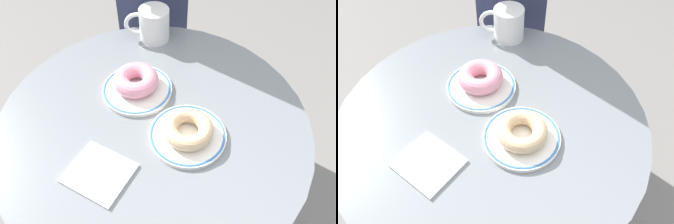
{
  "view_description": "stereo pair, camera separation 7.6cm",
  "coord_description": "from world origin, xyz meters",
  "views": [
    {
      "loc": [
        0.37,
        -0.32,
        1.33
      ],
      "look_at": [
        0.02,
        0.03,
        0.76
      ],
      "focal_mm": 34.74,
      "sensor_mm": 36.0,
      "label": 1
    },
    {
      "loc": [
        0.42,
        -0.26,
        1.33
      ],
      "look_at": [
        0.02,
        0.03,
        0.76
      ],
      "focal_mm": 34.74,
      "sensor_mm": 36.0,
      "label": 2
    }
  ],
  "objects": [
    {
      "name": "paper_napkin",
      "position": [
        0.03,
        -0.18,
        0.74
      ],
      "size": [
        0.15,
        0.14,
        0.01
      ],
      "primitive_type": "cube",
      "rotation": [
        0.0,
        0.0,
        0.29
      ],
      "color": "white",
      "rests_on": "cafe_table"
    },
    {
      "name": "coffee_mug",
      "position": [
        -0.23,
        0.21,
        0.78
      ],
      "size": [
        0.1,
        0.11,
        0.1
      ],
      "color": "white",
      "rests_on": "cafe_table"
    },
    {
      "name": "cafe_table",
      "position": [
        0.0,
        0.0,
        0.49
      ],
      "size": [
        0.74,
        0.74,
        0.73
      ],
      "color": "slate",
      "rests_on": "ground"
    },
    {
      "name": "donut_glazed",
      "position": [
        0.09,
        0.02,
        0.76
      ],
      "size": [
        0.14,
        0.14,
        0.03
      ],
      "primitive_type": "torus",
      "rotation": [
        0.0,
        0.0,
        3.47
      ],
      "color": "#E0B789",
      "rests_on": "plate_right"
    },
    {
      "name": "donut_pink_frosted",
      "position": [
        -0.1,
        0.04,
        0.77
      ],
      "size": [
        0.16,
        0.16,
        0.04
      ],
      "primitive_type": "torus",
      "rotation": [
        0.0,
        0.0,
        0.79
      ],
      "color": "pink",
      "rests_on": "plate_left"
    },
    {
      "name": "plate_right",
      "position": [
        0.09,
        0.02,
        0.74
      ],
      "size": [
        0.18,
        0.18,
        0.01
      ],
      "color": "white",
      "rests_on": "cafe_table"
    },
    {
      "name": "plate_left",
      "position": [
        -0.09,
        0.03,
        0.74
      ],
      "size": [
        0.18,
        0.18,
        0.01
      ],
      "color": "white",
      "rests_on": "cafe_table"
    }
  ]
}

